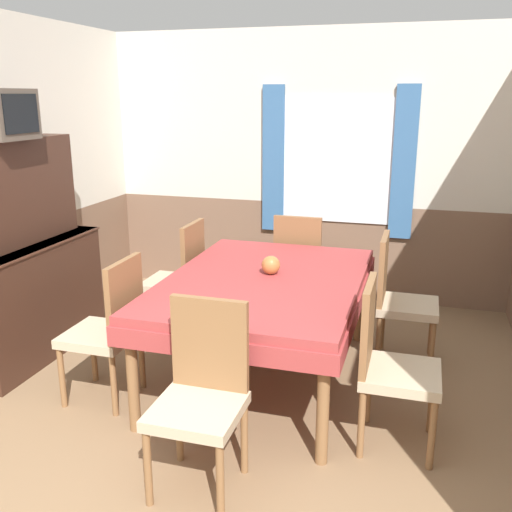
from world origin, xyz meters
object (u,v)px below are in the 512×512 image
at_px(chair_head_window, 300,264).
at_px(sideboard, 26,268).
at_px(tv, 4,115).
at_px(chair_right_far, 399,296).
at_px(chair_head_near, 202,390).
at_px(chair_left_near, 110,326).
at_px(vase, 271,265).
at_px(dining_table, 264,291).
at_px(chair_right_near, 388,361).
at_px(chair_left_far, 180,275).

height_order(chair_head_window, sideboard, sideboard).
xyz_separation_m(sideboard, tv, (0.04, -0.09, 1.15)).
relative_size(chair_right_far, chair_head_near, 1.00).
relative_size(chair_left_near, vase, 7.42).
distance_m(dining_table, chair_right_near, 1.07).
distance_m(sideboard, tv, 1.15).
distance_m(dining_table, chair_left_far, 1.07).
distance_m(dining_table, chair_right_far, 1.07).
bearing_deg(vase, chair_right_far, 28.74).
relative_size(chair_left_far, chair_left_near, 1.00).
bearing_deg(chair_right_near, chair_left_near, -90.00).
bearing_deg(chair_left_far, chair_head_window, -55.29).
bearing_deg(chair_left_near, chair_right_near, -90.00).
xyz_separation_m(dining_table, chair_left_near, (-0.89, -0.57, -0.14)).
bearing_deg(tv, sideboard, 115.27).
relative_size(dining_table, chair_left_far, 1.96).
xyz_separation_m(chair_head_window, tv, (-1.82, -1.40, 1.33)).
bearing_deg(vase, chair_right_near, -36.99).
height_order(chair_right_near, sideboard, sideboard).
bearing_deg(dining_table, chair_right_near, -32.40).
relative_size(chair_left_near, chair_right_far, 1.00).
xyz_separation_m(dining_table, chair_left_far, (-0.89, 0.57, -0.14)).
bearing_deg(chair_left_far, vase, -117.55).
bearing_deg(tv, chair_left_near, -21.01).
bearing_deg(chair_left_near, sideboard, 65.17).
relative_size(chair_left_far, chair_right_far, 1.00).
relative_size(dining_table, sideboard, 1.15).
relative_size(chair_left_near, chair_head_near, 1.00).
xyz_separation_m(chair_right_near, tv, (-2.72, 0.36, 1.33)).
bearing_deg(chair_left_near, vase, -54.38).
height_order(chair_left_far, chair_head_window, same).
bearing_deg(chair_left_far, dining_table, -122.40).
bearing_deg(vase, chair_left_near, -144.38).
bearing_deg(chair_right_far, tv, -74.05).
bearing_deg(chair_right_near, chair_right_far, -180.00).
height_order(sideboard, vase, sideboard).
xyz_separation_m(chair_right_far, chair_head_near, (-0.89, -1.75, 0.00)).
height_order(dining_table, sideboard, sideboard).
distance_m(chair_left_far, tv, 1.80).
height_order(chair_right_far, sideboard, sideboard).
bearing_deg(chair_head_window, chair_right_far, -34.71).
bearing_deg(chair_head_near, chair_left_near, -34.71).
bearing_deg(chair_head_near, chair_right_near, -145.29).
distance_m(chair_head_window, sideboard, 2.28).
bearing_deg(tv, chair_right_far, 15.95).
bearing_deg(sideboard, chair_right_near, -9.28).
bearing_deg(sideboard, chair_right_far, 13.89).
bearing_deg(chair_head_window, dining_table, -90.00).
bearing_deg(chair_left_near, chair_left_far, 0.00).
relative_size(chair_head_window, chair_head_near, 1.00).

